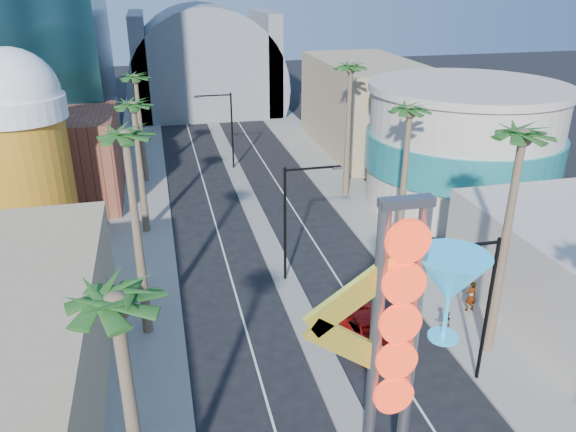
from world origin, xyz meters
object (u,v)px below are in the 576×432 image
object	(u,v)px
red_pickup	(370,333)
pedestrian_a	(471,296)
neon_sign	(416,334)
pedestrian_b	(445,323)

from	to	relation	value
red_pickup	pedestrian_a	xyz separation A→B (m)	(7.02, 1.63, 0.36)
neon_sign	red_pickup	size ratio (longest dim) A/B	2.26
pedestrian_a	pedestrian_b	xyz separation A→B (m)	(-2.71, -1.96, -0.21)
pedestrian_a	pedestrian_b	size ratio (longest dim) A/B	1.27
neon_sign	pedestrian_a	bearing A→B (deg)	49.30
neon_sign	pedestrian_a	distance (m)	15.39
neon_sign	pedestrian_a	world-z (taller)	neon_sign
red_pickup	pedestrian_a	distance (m)	7.22
pedestrian_a	red_pickup	bearing A→B (deg)	7.52
red_pickup	pedestrian_b	distance (m)	4.33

